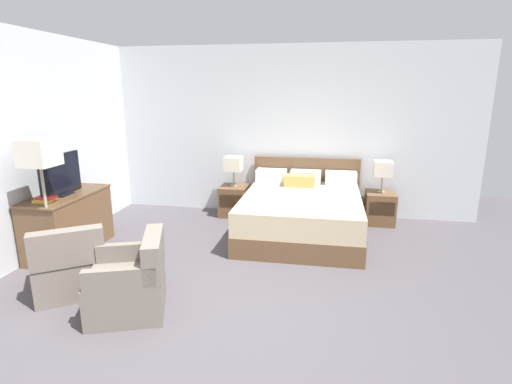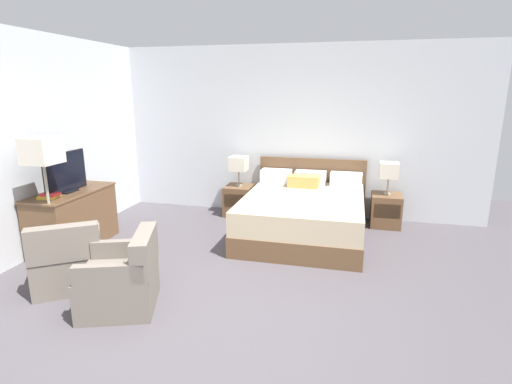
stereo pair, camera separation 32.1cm
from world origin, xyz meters
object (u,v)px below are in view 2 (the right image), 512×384
Objects in this scene: nightstand_right at (386,210)px; book_blue_cover at (50,194)px; table_lamp_right at (389,171)px; book_red_cover at (49,197)px; armchair_by_window at (68,262)px; armchair_companion at (123,280)px; tv at (65,173)px; floor_lamp at (43,159)px; nightstand_left at (239,200)px; dresser at (73,218)px; bed at (304,214)px; table_lamp_left at (239,164)px.

book_blue_cover reaches higher than nightstand_right.
nightstand_right is 1.01× the size of table_lamp_right.
book_red_cover is at bearing 180.00° from book_blue_cover.
armchair_by_window and armchair_companion have the same top height.
floor_lamp is (0.17, -0.53, 0.28)m from tv.
nightstand_left is 2.61m from dresser.
dresser is at bearing 106.36° from floor_lamp.
bed is at bearing -148.57° from nightstand_right.
nightstand_right is 4.81m from floor_lamp.
book_red_cover is 1.09m from armchair_by_window.
bed is 3.14m from armchair_by_window.
table_lamp_left is 0.32× the size of floor_lamp.
dresser is 1.22m from armchair_by_window.
book_red_cover is 0.60m from floor_lamp.
table_lamp_left is at bearing 90.00° from nightstand_left.
bed is at bearing 22.74° from tv.
tv reaches higher than book_blue_cover.
book_blue_cover is 0.21× the size of armchair_by_window.
floor_lamp is at bearing -49.87° from book_red_cover.
table_lamp_right reaches higher than armchair_by_window.
dresser is at bearing 140.58° from armchair_companion.
book_blue_cover is (0.01, -0.31, -0.20)m from tv.
nightstand_left is 3.16m from armchair_companion.
table_lamp_right is 4.71m from floor_lamp.
table_lamp_left is 2.64m from tv.
dresser is (-1.76, -1.92, -0.48)m from table_lamp_left.
floor_lamp is (-2.78, -1.77, 0.99)m from bed.
dresser is 1.31× the size of armchair_by_window.
book_red_cover reaches higher than dresser.
table_lamp_right is 4.72m from book_blue_cover.
table_lamp_right is 4.74m from book_red_cover.
table_lamp_left is 3.22m from armchair_companion.
table_lamp_left is at bearing 52.43° from book_blue_cover.
book_blue_cover is (-4.13, -2.27, -0.05)m from table_lamp_right.
nightstand_left is 2.94m from book_red_cover.
bed is 3.27m from tv.
table_lamp_left is at bearing 48.24° from tv.
floor_lamp is at bearing -147.52° from bed.
table_lamp_left reaches higher than armchair_companion.
nightstand_left is 0.32× the size of floor_lamp.
table_lamp_right is at bearing 90.00° from nightstand_right.
nightstand_left is 2.93m from book_blue_cover.
tv is 0.39m from book_red_cover.
armchair_by_window is at bearing -38.40° from floor_lamp.
nightstand_left is 1.01× the size of table_lamp_right.
table_lamp_left reaches higher than book_red_cover.
table_lamp_left is 2.89m from book_red_cover.
floor_lamp reaches higher than table_lamp_left.
floor_lamp reaches higher than bed.
book_blue_cover is 1.82m from armchair_companion.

